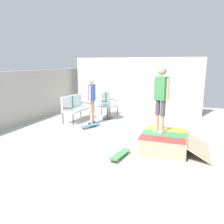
{
  "coord_description": "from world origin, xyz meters",
  "views": [
    {
      "loc": [
        -6.19,
        -2.25,
        2.29
      ],
      "look_at": [
        0.35,
        0.31,
        0.7
      ],
      "focal_mm": 35.24,
      "sensor_mm": 36.0,
      "label": 1
    }
  ],
  "objects_px": {
    "skate_ramp": "(165,141)",
    "patio_chair_near_house": "(107,101)",
    "skateboard_by_bench": "(91,125)",
    "patio_bench": "(74,106)",
    "patio_table": "(108,109)",
    "person_skater": "(161,94)",
    "person_watching": "(92,97)",
    "skateboard_spare": "(120,154)"
  },
  "relations": [
    {
      "from": "patio_chair_near_house",
      "to": "skateboard_by_bench",
      "type": "distance_m",
      "value": 2.19
    },
    {
      "from": "skate_ramp",
      "to": "skateboard_spare",
      "type": "height_order",
      "value": "skate_ramp"
    },
    {
      "from": "patio_table",
      "to": "person_skater",
      "type": "height_order",
      "value": "person_skater"
    },
    {
      "from": "skateboard_spare",
      "to": "patio_chair_near_house",
      "type": "bearing_deg",
      "value": 26.42
    },
    {
      "from": "skate_ramp",
      "to": "patio_bench",
      "type": "distance_m",
      "value": 4.16
    },
    {
      "from": "patio_chair_near_house",
      "to": "person_watching",
      "type": "height_order",
      "value": "person_watching"
    },
    {
      "from": "patio_bench",
      "to": "patio_table",
      "type": "height_order",
      "value": "patio_bench"
    },
    {
      "from": "skate_ramp",
      "to": "patio_chair_near_house",
      "type": "bearing_deg",
      "value": 43.07
    },
    {
      "from": "patio_chair_near_house",
      "to": "patio_table",
      "type": "relative_size",
      "value": 1.13
    },
    {
      "from": "skateboard_by_bench",
      "to": "person_watching",
      "type": "bearing_deg",
      "value": 19.15
    },
    {
      "from": "patio_table",
      "to": "skateboard_spare",
      "type": "relative_size",
      "value": 1.1
    },
    {
      "from": "person_watching",
      "to": "skateboard_by_bench",
      "type": "height_order",
      "value": "person_watching"
    },
    {
      "from": "person_skater",
      "to": "skateboard_spare",
      "type": "distance_m",
      "value": 1.9
    },
    {
      "from": "patio_bench",
      "to": "person_watching",
      "type": "height_order",
      "value": "person_watching"
    },
    {
      "from": "skateboard_spare",
      "to": "skate_ramp",
      "type": "bearing_deg",
      "value": -44.5
    },
    {
      "from": "patio_chair_near_house",
      "to": "person_watching",
      "type": "xyz_separation_m",
      "value": [
        -1.64,
        -0.06,
        0.43
      ]
    },
    {
      "from": "skate_ramp",
      "to": "person_skater",
      "type": "xyz_separation_m",
      "value": [
        0.11,
        0.17,
        1.26
      ]
    },
    {
      "from": "patio_table",
      "to": "skateboard_by_bench",
      "type": "relative_size",
      "value": 1.11
    },
    {
      "from": "patio_bench",
      "to": "patio_chair_near_house",
      "type": "bearing_deg",
      "value": -27.81
    },
    {
      "from": "person_skater",
      "to": "skateboard_by_bench",
      "type": "height_order",
      "value": "person_skater"
    },
    {
      "from": "skate_ramp",
      "to": "patio_table",
      "type": "distance_m",
      "value": 3.69
    },
    {
      "from": "person_skater",
      "to": "skateboard_spare",
      "type": "height_order",
      "value": "person_skater"
    },
    {
      "from": "skate_ramp",
      "to": "patio_bench",
      "type": "height_order",
      "value": "patio_bench"
    },
    {
      "from": "patio_bench",
      "to": "patio_chair_near_house",
      "type": "relative_size",
      "value": 1.27
    },
    {
      "from": "patio_table",
      "to": "person_skater",
      "type": "distance_m",
      "value": 3.65
    },
    {
      "from": "person_watching",
      "to": "skate_ramp",
      "type": "bearing_deg",
      "value": -117.98
    },
    {
      "from": "patio_table",
      "to": "person_watching",
      "type": "height_order",
      "value": "person_watching"
    },
    {
      "from": "skate_ramp",
      "to": "patio_chair_near_house",
      "type": "relative_size",
      "value": 1.77
    },
    {
      "from": "patio_bench",
      "to": "person_skater",
      "type": "relative_size",
      "value": 0.74
    },
    {
      "from": "patio_bench",
      "to": "patio_chair_near_house",
      "type": "height_order",
      "value": "same"
    },
    {
      "from": "person_skater",
      "to": "skateboard_by_bench",
      "type": "bearing_deg",
      "value": 69.42
    },
    {
      "from": "person_watching",
      "to": "skateboard_by_bench",
      "type": "bearing_deg",
      "value": -160.85
    },
    {
      "from": "skate_ramp",
      "to": "person_skater",
      "type": "distance_m",
      "value": 1.27
    },
    {
      "from": "skate_ramp",
      "to": "skateboard_spare",
      "type": "distance_m",
      "value": 1.33
    },
    {
      "from": "skate_ramp",
      "to": "skateboard_by_bench",
      "type": "bearing_deg",
      "value": 68.59
    },
    {
      "from": "patio_table",
      "to": "person_skater",
      "type": "bearing_deg",
      "value": -133.56
    },
    {
      "from": "skateboard_by_bench",
      "to": "patio_table",
      "type": "bearing_deg",
      "value": -2.57
    },
    {
      "from": "skate_ramp",
      "to": "skateboard_by_bench",
      "type": "xyz_separation_m",
      "value": [
        1.08,
        2.77,
        -0.13
      ]
    },
    {
      "from": "patio_chair_near_house",
      "to": "skateboard_spare",
      "type": "bearing_deg",
      "value": -153.58
    },
    {
      "from": "patio_chair_near_house",
      "to": "person_skater",
      "type": "relative_size",
      "value": 0.58
    },
    {
      "from": "patio_bench",
      "to": "skateboard_by_bench",
      "type": "distance_m",
      "value": 1.3
    },
    {
      "from": "patio_bench",
      "to": "skateboard_by_bench",
      "type": "bearing_deg",
      "value": -121.11
    }
  ]
}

